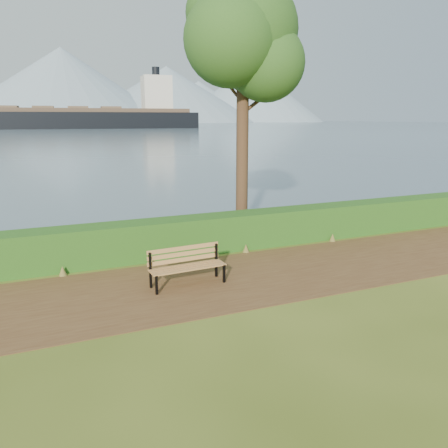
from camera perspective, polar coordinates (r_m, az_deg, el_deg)
name	(u,v)px	position (r m, az deg, el deg)	size (l,w,h in m)	color
ground	(221,286)	(9.80, -0.45, -8.12)	(140.00, 140.00, 0.00)	#415017
path	(216,281)	(10.06, -1.10, -7.50)	(40.00, 3.40, 0.01)	#50321B
hedge	(185,236)	(11.97, -5.17, -1.59)	(32.00, 0.85, 1.00)	#184614
water	(44,125)	(268.47, -22.45, 11.88)	(700.00, 510.00, 0.00)	#42586B
mountains	(26,89)	(415.21, -24.41, 15.81)	(585.00, 190.00, 70.00)	#7A91A3
bench	(186,263)	(9.79, -4.95, -5.14)	(1.73, 0.61, 0.85)	black
tree	(243,37)	(13.71, 2.56, 23.22)	(3.77, 3.53, 7.96)	#342315
cargo_ship	(95,118)	(167.73, -16.50, 13.10)	(80.12, 17.52, 24.13)	black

